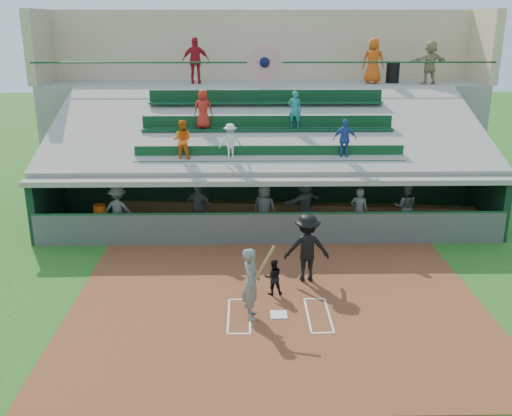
{
  "coord_description": "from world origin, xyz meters",
  "views": [
    {
      "loc": [
        -0.83,
        -13.12,
        7.2
      ],
      "look_at": [
        -0.52,
        3.5,
        1.8
      ],
      "focal_mm": 40.0,
      "sensor_mm": 36.0,
      "label": 1
    }
  ],
  "objects_px": {
    "white_table": "(99,225)",
    "batter_at_plate": "(251,283)",
    "catcher": "(273,277)",
    "home_plate": "(279,315)",
    "water_cooler": "(100,211)",
    "trash_bin": "(393,73)"
  },
  "relations": [
    {
      "from": "batter_at_plate",
      "to": "catcher",
      "type": "xyz_separation_m",
      "value": [
        0.62,
        1.28,
        -0.43
      ]
    },
    {
      "from": "white_table",
      "to": "trash_bin",
      "type": "bearing_deg",
      "value": 41.52
    },
    {
      "from": "catcher",
      "to": "white_table",
      "type": "bearing_deg",
      "value": -46.45
    },
    {
      "from": "white_table",
      "to": "batter_at_plate",
      "type": "bearing_deg",
      "value": -38.59
    },
    {
      "from": "batter_at_plate",
      "to": "home_plate",
      "type": "bearing_deg",
      "value": 4.86
    },
    {
      "from": "white_table",
      "to": "catcher",
      "type": "bearing_deg",
      "value": -28.72
    },
    {
      "from": "batter_at_plate",
      "to": "white_table",
      "type": "relative_size",
      "value": 2.64
    },
    {
      "from": "catcher",
      "to": "white_table",
      "type": "height_order",
      "value": "catcher"
    },
    {
      "from": "catcher",
      "to": "batter_at_plate",
      "type": "bearing_deg",
      "value": 56.67
    },
    {
      "from": "batter_at_plate",
      "to": "catcher",
      "type": "distance_m",
      "value": 1.49
    },
    {
      "from": "catcher",
      "to": "trash_bin",
      "type": "xyz_separation_m",
      "value": [
        5.98,
        12.09,
        4.51
      ]
    },
    {
      "from": "home_plate",
      "to": "catcher",
      "type": "bearing_deg",
      "value": 94.27
    },
    {
      "from": "catcher",
      "to": "trash_bin",
      "type": "height_order",
      "value": "trash_bin"
    },
    {
      "from": "home_plate",
      "to": "white_table",
      "type": "height_order",
      "value": "white_table"
    },
    {
      "from": "batter_at_plate",
      "to": "white_table",
      "type": "distance_m",
      "value": 8.13
    },
    {
      "from": "catcher",
      "to": "white_table",
      "type": "relative_size",
      "value": 1.39
    },
    {
      "from": "catcher",
      "to": "white_table",
      "type": "distance_m",
      "value": 7.66
    },
    {
      "from": "water_cooler",
      "to": "batter_at_plate",
      "type": "bearing_deg",
      "value": -49.11
    },
    {
      "from": "home_plate",
      "to": "catcher",
      "type": "distance_m",
      "value": 1.33
    },
    {
      "from": "white_table",
      "to": "home_plate",
      "type": "bearing_deg",
      "value": -34.73
    },
    {
      "from": "catcher",
      "to": "water_cooler",
      "type": "relative_size",
      "value": 2.33
    },
    {
      "from": "catcher",
      "to": "water_cooler",
      "type": "xyz_separation_m",
      "value": [
        -5.89,
        4.8,
        0.37
      ]
    }
  ]
}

